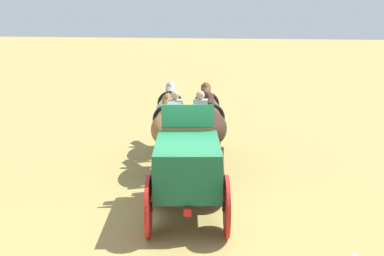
{
  "coord_description": "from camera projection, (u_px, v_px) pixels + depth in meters",
  "views": [
    {
      "loc": [
        -10.6,
        -2.64,
        4.49
      ],
      "look_at": [
        4.2,
        0.91,
        1.2
      ],
      "focal_mm": 47.16,
      "sensor_mm": 36.0,
      "label": 1
    }
  ],
  "objects": [
    {
      "name": "draft_horse_rear_off",
      "position": [
        210.0,
        128.0,
        14.84
      ],
      "size": [
        3.07,
        1.43,
        2.22
      ],
      "color": "#331E14",
      "rests_on": "ground"
    },
    {
      "name": "draft_horse_lead_off",
      "position": [
        207.0,
        112.0,
        17.39
      ],
      "size": [
        2.93,
        1.34,
        2.21
      ],
      "color": "brown",
      "rests_on": "ground"
    },
    {
      "name": "draft_horse_lead_near",
      "position": [
        169.0,
        112.0,
        17.38
      ],
      "size": [
        3.07,
        1.37,
        2.23
      ],
      "color": "#9E998E",
      "rests_on": "ground"
    },
    {
      "name": "draft_horse_rear_near",
      "position": [
        166.0,
        129.0,
        14.86
      ],
      "size": [
        3.03,
        1.32,
        2.17
      ],
      "color": "brown",
      "rests_on": "ground"
    },
    {
      "name": "show_wagon",
      "position": [
        188.0,
        164.0,
        11.52
      ],
      "size": [
        5.55,
        2.45,
        2.75
      ],
      "color": "#195B38",
      "rests_on": "ground"
    },
    {
      "name": "ground_plane",
      "position": [
        188.0,
        218.0,
        11.62
      ],
      "size": [
        220.0,
        220.0,
        0.0
      ],
      "primitive_type": "plane",
      "color": "#9E8C4C"
    }
  ]
}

